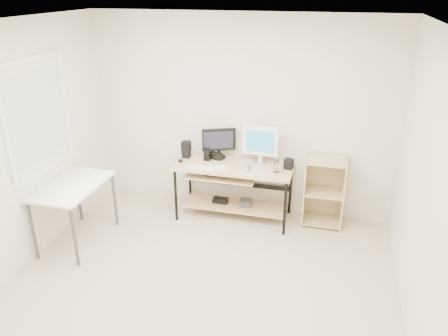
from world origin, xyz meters
TOP-DOWN VIEW (x-y plane):
  - room at (-0.14, 0.04)m, footprint 4.01×4.01m
  - desk at (-0.03, 1.66)m, footprint 1.50×0.65m
  - side_table at (-1.68, 0.60)m, footprint 0.60×1.00m
  - shelf_unit at (1.15, 1.82)m, footprint 0.50×0.40m
  - black_monitor at (-0.26, 1.85)m, footprint 0.42×0.22m
  - white_imac at (0.30, 1.83)m, footprint 0.47×0.15m
  - keyboard at (-0.29, 1.46)m, footprint 0.49×0.26m
  - mouse at (0.19, 1.54)m, footprint 0.09×0.12m
  - center_speaker at (-0.28, 1.79)m, footprint 0.19×0.13m
  - speaker_left at (-0.68, 1.76)m, footprint 0.11×0.11m
  - speaker_right at (0.69, 1.72)m, footprint 0.12×0.12m
  - audio_controller at (-0.38, 1.72)m, footprint 0.08×0.05m
  - volume_puck at (-0.71, 1.59)m, footprint 0.07×0.07m
  - smartphone at (0.19, 1.60)m, footprint 0.10×0.13m
  - coaster at (0.55, 1.57)m, footprint 0.11×0.11m
  - drinking_glass at (0.55, 1.57)m, footprint 0.08×0.08m

SIDE VIEW (x-z plane):
  - shelf_unit at x=1.15m, z-range 0.00..0.90m
  - desk at x=-0.03m, z-range 0.16..0.91m
  - side_table at x=-1.68m, z-range 0.30..1.05m
  - coaster at x=0.55m, z-range 0.75..0.76m
  - smartphone at x=0.19m, z-range 0.75..0.76m
  - keyboard at x=-0.29m, z-range 0.75..0.77m
  - volume_puck at x=-0.71m, z-range 0.75..0.78m
  - mouse at x=0.19m, z-range 0.75..0.79m
  - center_speaker at x=-0.28m, z-range 0.75..0.84m
  - speaker_right at x=0.69m, z-range 0.75..0.88m
  - drinking_glass at x=0.55m, z-range 0.76..0.89m
  - audio_controller at x=-0.38m, z-range 0.75..0.91m
  - speaker_left at x=-0.68m, z-range 0.76..0.98m
  - black_monitor at x=-0.26m, z-range 0.78..1.19m
  - white_imac at x=0.30m, z-range 0.79..1.29m
  - room at x=-0.14m, z-range 0.01..2.63m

